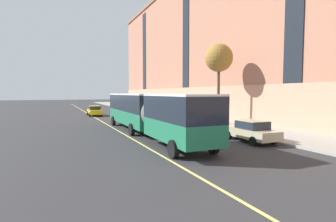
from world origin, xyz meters
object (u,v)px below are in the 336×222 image
object	(u,v)px
parked_car_black_1	(180,118)
taxi_cab	(95,111)
street_tree_mid_block	(219,59)
parked_car_champagne_4	(251,131)
parked_car_silver_2	(148,111)
city_bus	(147,111)

from	to	relation	value
parked_car_black_1	taxi_cab	size ratio (longest dim) A/B	0.90
taxi_cab	street_tree_mid_block	xyz separation A→B (m)	(10.80, -17.55, 6.48)
parked_car_champagne_4	taxi_cab	world-z (taller)	same
parked_car_champagne_4	parked_car_black_1	bearing A→B (deg)	90.23
parked_car_silver_2	taxi_cab	size ratio (longest dim) A/B	0.90
parked_car_black_1	taxi_cab	distance (m)	17.08
city_bus	taxi_cab	xyz separation A→B (m)	(-1.30, 21.02, -1.24)
city_bus	street_tree_mid_block	size ratio (longest dim) A/B	2.18
parked_car_champagne_4	taxi_cab	distance (m)	27.82
parked_car_black_1	parked_car_silver_2	world-z (taller)	same
taxi_cab	street_tree_mid_block	distance (m)	21.60
parked_car_black_1	parked_car_silver_2	xyz separation A→B (m)	(0.13, 11.18, -0.00)
parked_car_black_1	parked_car_silver_2	size ratio (longest dim) A/B	1.00
city_bus	parked_car_black_1	size ratio (longest dim) A/B	4.37
parked_car_silver_2	parked_car_champagne_4	bearing A→B (deg)	-90.20
taxi_cab	street_tree_mid_block	size ratio (longest dim) A/B	0.55
street_tree_mid_block	taxi_cab	bearing A→B (deg)	121.61
parked_car_silver_2	taxi_cab	bearing A→B (deg)	148.98
city_bus	taxi_cab	bearing A→B (deg)	93.54
parked_car_black_1	street_tree_mid_block	distance (m)	7.73
parked_car_champagne_4	street_tree_mid_block	bearing A→B (deg)	68.67
city_bus	taxi_cab	distance (m)	21.09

